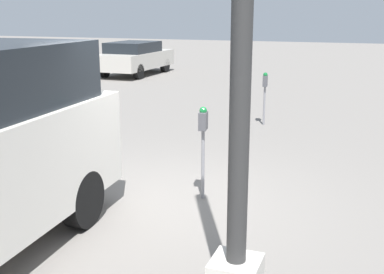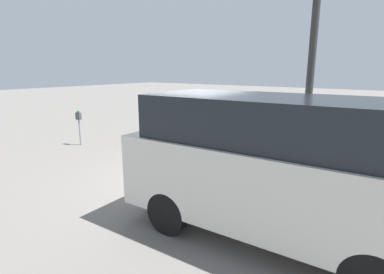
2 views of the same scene
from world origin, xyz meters
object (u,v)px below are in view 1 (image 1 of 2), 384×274
(parking_meter_far, at_px, (265,86))
(lamp_post, at_px, (240,117))
(car_distant, at_px, (135,57))
(parking_meter_near, at_px, (203,132))

(parking_meter_far, distance_m, lamp_post, 7.87)
(car_distant, bearing_deg, lamp_post, -149.33)
(car_distant, bearing_deg, parking_meter_near, -148.41)
(lamp_post, height_order, car_distant, lamp_post)
(parking_meter_near, relative_size, car_distant, 0.32)
(lamp_post, bearing_deg, parking_meter_near, -155.09)
(parking_meter_near, height_order, lamp_post, lamp_post)
(parking_meter_far, relative_size, car_distant, 0.30)
(lamp_post, distance_m, car_distant, 17.76)
(lamp_post, relative_size, car_distant, 1.25)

